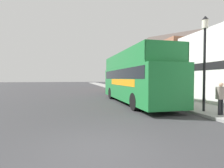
# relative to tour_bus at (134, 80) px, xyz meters

# --- Properties ---
(ground_plane) EXTENTS (144.00, 144.00, 0.00)m
(ground_plane) POSITION_rel_tour_bus_xyz_m (-3.98, 12.39, -1.78)
(ground_plane) COLOR #333335
(sidewalk) EXTENTS (3.02, 108.00, 0.14)m
(sidewalk) POSITION_rel_tour_bus_xyz_m (3.19, 9.39, -1.71)
(sidewalk) COLOR gray
(sidewalk) RESTS_ON ground_plane
(brick_terrace_rear) EXTENTS (6.00, 24.89, 8.86)m
(brick_terrace_rear) POSITION_rel_tour_bus_xyz_m (7.70, 14.51, 2.65)
(brick_terrace_rear) COLOR #9E664C
(brick_terrace_rear) RESTS_ON ground_plane
(tour_bus) EXTENTS (2.80, 10.34, 3.88)m
(tour_bus) POSITION_rel_tour_bus_xyz_m (0.00, 0.00, 0.00)
(tour_bus) COLOR #1E7A38
(tour_bus) RESTS_ON ground_plane
(parked_car_ahead_of_bus) EXTENTS (1.87, 4.27, 1.53)m
(parked_car_ahead_of_bus) POSITION_rel_tour_bus_xyz_m (0.54, 8.13, -1.07)
(parked_car_ahead_of_bus) COLOR black
(parked_car_ahead_of_bus) RESTS_ON ground_plane
(pedestrian_second) EXTENTS (0.42, 0.23, 1.60)m
(pedestrian_second) POSITION_rel_tour_bus_xyz_m (2.41, -5.86, -0.68)
(pedestrian_second) COLOR #232328
(pedestrian_second) RESTS_ON sidewalk
(pedestrian_third) EXTENTS (0.41, 0.23, 1.57)m
(pedestrian_third) POSITION_rel_tour_bus_xyz_m (3.74, -1.65, -0.70)
(pedestrian_third) COLOR #232328
(pedestrian_third) RESTS_ON sidewalk
(lamp_post_nearest) EXTENTS (0.35, 0.35, 5.16)m
(lamp_post_nearest) POSITION_rel_tour_bus_xyz_m (2.32, -4.83, 1.88)
(lamp_post_nearest) COLOR black
(lamp_post_nearest) RESTS_ON sidewalk
(lamp_post_second) EXTENTS (0.35, 0.35, 4.32)m
(lamp_post_second) POSITION_rel_tour_bus_xyz_m (2.06, 2.95, 1.36)
(lamp_post_second) COLOR black
(lamp_post_second) RESTS_ON sidewalk
(lamp_post_third) EXTENTS (0.35, 0.35, 4.30)m
(lamp_post_third) POSITION_rel_tour_bus_xyz_m (2.32, 10.74, 1.35)
(lamp_post_third) COLOR black
(lamp_post_third) RESTS_ON sidewalk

